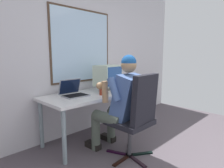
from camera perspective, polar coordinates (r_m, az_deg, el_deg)
wall_rear at (r=3.24m, az=-9.03°, el=9.04°), size 5.17×0.08×2.63m
desk at (r=3.01m, az=-3.38°, el=-3.61°), size 1.84×0.73×0.72m
office_chair at (r=2.35m, az=7.63°, el=-8.46°), size 0.60×0.62×1.08m
person_seated at (r=2.48m, az=2.57°, el=-5.60°), size 0.55×0.80×1.30m
crt_monitor at (r=3.05m, az=-1.29°, el=2.44°), size 0.43×0.35×0.41m
laptop at (r=2.77m, az=-11.59°, el=-2.18°), size 0.35×0.33×0.23m
wine_glass at (r=3.15m, az=4.80°, el=0.10°), size 0.07×0.07×0.15m
desk_speaker at (r=3.54m, az=2.79°, el=0.73°), size 0.09×0.08×0.17m
cd_case at (r=3.38m, az=6.87°, el=-1.07°), size 0.17×0.16×0.01m
coffee_mug at (r=2.76m, az=-2.89°, el=-2.16°), size 0.09×0.09×0.11m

